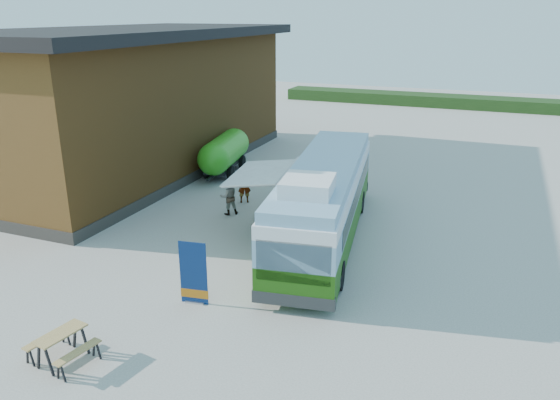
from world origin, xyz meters
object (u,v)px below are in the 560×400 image
at_px(person_a, 244,185).
at_px(picnic_table, 61,340).
at_px(person_b, 229,197).
at_px(slurry_tanker, 225,152).
at_px(banner, 194,279).
at_px(bus, 324,199).

bearing_deg(person_a, picnic_table, -118.31).
xyz_separation_m(person_b, slurry_tanker, (-3.08, 5.60, 0.40)).
bearing_deg(person_b, picnic_table, 55.16).
bearing_deg(banner, slurry_tanker, 104.98).
bearing_deg(bus, banner, -118.26).
distance_m(picnic_table, person_b, 10.97).
relative_size(picnic_table, person_a, 1.00).
bearing_deg(person_a, slurry_tanker, 94.94).
bearing_deg(person_b, person_a, -127.96).
relative_size(banner, picnic_table, 1.22).
height_order(person_b, slurry_tanker, slurry_tanker).
height_order(person_a, person_b, person_a).
height_order(picnic_table, person_a, person_a).
height_order(picnic_table, slurry_tanker, slurry_tanker).
bearing_deg(person_b, bus, 125.66).
distance_m(bus, person_b, 4.88).
bearing_deg(banner, picnic_table, -121.43).
distance_m(bus, slurry_tanker, 10.30).
bearing_deg(banner, bus, 61.74).
relative_size(bus, banner, 5.89).
height_order(bus, banner, bus).
bearing_deg(person_a, bus, -64.35).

